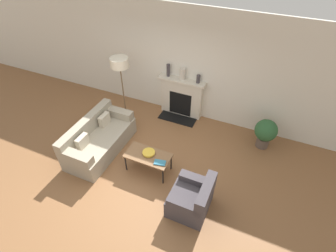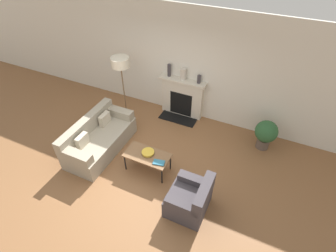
% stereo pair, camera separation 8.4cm
% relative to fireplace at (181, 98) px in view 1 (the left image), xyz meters
% --- Properties ---
extents(ground_plane, '(18.00, 18.00, 0.00)m').
position_rel_fireplace_xyz_m(ground_plane, '(-0.14, -2.38, -0.54)').
color(ground_plane, brown).
extents(wall_back, '(18.00, 0.06, 2.90)m').
position_rel_fireplace_xyz_m(wall_back, '(-0.14, 0.14, 0.91)').
color(wall_back, silver).
rests_on(wall_back, ground_plane).
extents(fireplace, '(1.25, 0.59, 1.10)m').
position_rel_fireplace_xyz_m(fireplace, '(0.00, 0.00, 0.00)').
color(fireplace, beige).
rests_on(fireplace, ground_plane).
extents(couch, '(0.87, 1.85, 0.80)m').
position_rel_fireplace_xyz_m(couch, '(-1.25, -2.10, -0.23)').
color(couch, '#9E937F').
rests_on(couch, ground_plane).
extents(armchair_near, '(0.74, 0.79, 0.80)m').
position_rel_fireplace_xyz_m(armchair_near, '(1.31, -2.73, -0.23)').
color(armchair_near, '#423D42').
rests_on(armchair_near, ground_plane).
extents(coffee_table, '(0.97, 0.51, 0.46)m').
position_rel_fireplace_xyz_m(coffee_table, '(0.11, -2.19, -0.12)').
color(coffee_table, brown).
rests_on(coffee_table, ground_plane).
extents(bowl, '(0.27, 0.27, 0.06)m').
position_rel_fireplace_xyz_m(bowl, '(0.11, -2.15, -0.04)').
color(bowl, gold).
rests_on(bowl, coffee_table).
extents(book, '(0.26, 0.19, 0.02)m').
position_rel_fireplace_xyz_m(book, '(0.43, -2.29, -0.06)').
color(book, teal).
rests_on(book, coffee_table).
extents(floor_lamp, '(0.44, 0.44, 1.79)m').
position_rel_fireplace_xyz_m(floor_lamp, '(-1.30, -0.80, 1.00)').
color(floor_lamp, brown).
rests_on(floor_lamp, ground_plane).
extents(mantel_vase_left, '(0.09, 0.09, 0.33)m').
position_rel_fireplace_xyz_m(mantel_vase_left, '(-0.40, 0.01, 0.73)').
color(mantel_vase_left, '#3D383D').
rests_on(mantel_vase_left, fireplace).
extents(mantel_vase_center_left, '(0.15, 0.15, 0.29)m').
position_rel_fireplace_xyz_m(mantel_vase_center_left, '(-0.01, 0.01, 0.71)').
color(mantel_vase_center_left, beige).
rests_on(mantel_vase_center_left, fireplace).
extents(mantel_vase_center_right, '(0.09, 0.09, 0.21)m').
position_rel_fireplace_xyz_m(mantel_vase_center_right, '(0.42, 0.01, 0.67)').
color(mantel_vase_center_right, '#3D383D').
rests_on(mantel_vase_center_right, fireplace).
extents(potted_plant, '(0.52, 0.52, 0.76)m').
position_rel_fireplace_xyz_m(potted_plant, '(2.29, -0.40, -0.09)').
color(potted_plant, brown).
rests_on(potted_plant, ground_plane).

